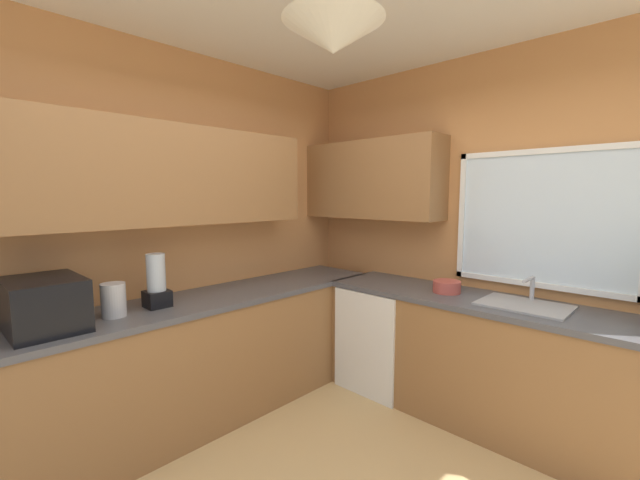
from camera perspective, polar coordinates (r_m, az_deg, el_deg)
room_shell at (r=2.69m, az=-3.02°, el=11.42°), size 3.54×3.78×2.81m
counter_run_left at (r=3.13m, az=-18.51°, el=-16.45°), size 0.65×3.39×0.92m
counter_run_back at (r=3.22m, az=24.03°, el=-16.02°), size 2.63×0.65×0.92m
dishwasher at (r=3.61m, az=9.09°, el=-13.48°), size 0.60×0.60×0.87m
microwave at (r=2.69m, az=-34.91°, el=-7.58°), size 0.48×0.36×0.29m
kettle at (r=2.77m, az=-27.57°, el=-7.66°), size 0.14×0.14×0.21m
sink_assembly at (r=3.04m, az=27.33°, el=-8.24°), size 0.55×0.40×0.19m
bowl at (r=3.22m, az=17.77°, el=-6.41°), size 0.21×0.21×0.09m
blender_appliance at (r=2.87m, az=-22.46°, el=-5.75°), size 0.15×0.15×0.36m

